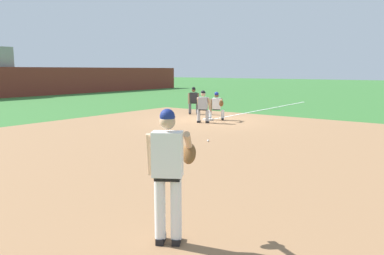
% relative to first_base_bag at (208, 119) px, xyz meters
% --- Properties ---
extents(ground_plane, '(160.00, 160.00, 0.00)m').
position_rel_first_base_bag_xyz_m(ground_plane, '(0.00, 0.00, -0.04)').
color(ground_plane, '#336B2D').
extents(infield_dirt_patch, '(18.00, 18.00, 0.01)m').
position_rel_first_base_bag_xyz_m(infield_dirt_patch, '(-5.41, -3.34, -0.04)').
color(infield_dirt_patch, '#936B47').
rests_on(infield_dirt_patch, ground).
extents(foul_line_stripe, '(12.69, 0.10, 0.00)m').
position_rel_first_base_bag_xyz_m(foul_line_stripe, '(6.34, 0.00, -0.04)').
color(foul_line_stripe, white).
rests_on(foul_line_stripe, ground).
extents(first_base_bag, '(0.38, 0.38, 0.09)m').
position_rel_first_base_bag_xyz_m(first_base_bag, '(0.00, 0.00, 0.00)').
color(first_base_bag, white).
rests_on(first_base_bag, ground).
extents(baseball, '(0.07, 0.07, 0.07)m').
position_rel_first_base_bag_xyz_m(baseball, '(-4.42, -3.00, -0.01)').
color(baseball, white).
rests_on(baseball, ground).
extents(pitcher, '(0.84, 0.57, 1.86)m').
position_rel_first_base_bag_xyz_m(pitcher, '(-10.78, -6.68, 1.01)').
color(pitcher, black).
rests_on(pitcher, ground).
extents(first_baseman, '(0.82, 1.03, 1.34)m').
position_rel_first_base_bag_xyz_m(first_baseman, '(0.32, -0.27, 0.69)').
color(first_baseman, black).
rests_on(first_baseman, ground).
extents(baserunner, '(0.57, 0.66, 1.46)m').
position_rel_first_base_bag_xyz_m(baserunner, '(-0.82, -0.28, 0.75)').
color(baserunner, black).
rests_on(baserunner, ground).
extents(umpire, '(0.64, 0.68, 1.46)m').
position_rel_first_base_bag_xyz_m(umpire, '(1.63, 2.04, 0.75)').
color(umpire, black).
rests_on(umpire, ground).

